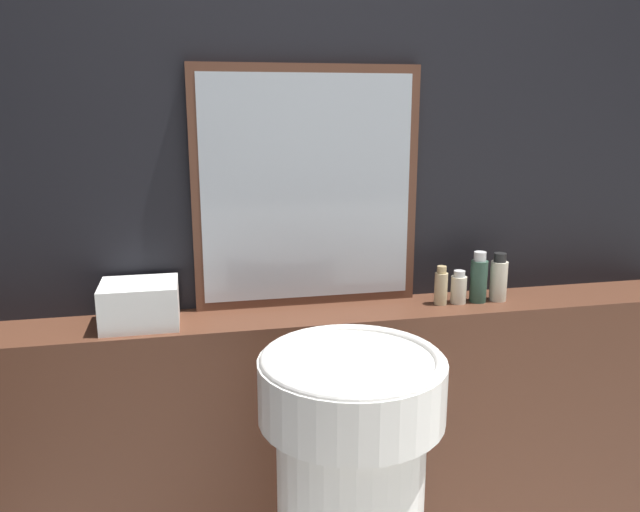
% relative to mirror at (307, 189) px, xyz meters
% --- Properties ---
extents(wall_back, '(8.00, 0.06, 2.50)m').
position_rel_mirror_xyz_m(wall_back, '(0.04, 0.05, -0.01)').
color(wall_back, black).
rests_on(wall_back, ground_plane).
extents(vanity_counter, '(2.33, 0.22, 0.91)m').
position_rel_mirror_xyz_m(vanity_counter, '(0.04, -0.09, -0.80)').
color(vanity_counter, '#512D1E').
rests_on(vanity_counter, ground_plane).
extents(mirror, '(0.66, 0.03, 0.69)m').
position_rel_mirror_xyz_m(mirror, '(0.00, 0.00, 0.00)').
color(mirror, '#563323').
rests_on(mirror, vanity_counter).
extents(towel_stack, '(0.20, 0.17, 0.12)m').
position_rel_mirror_xyz_m(towel_stack, '(-0.48, -0.09, -0.29)').
color(towel_stack, white).
rests_on(towel_stack, vanity_counter).
extents(shampoo_bottle, '(0.04, 0.04, 0.12)m').
position_rel_mirror_xyz_m(shampoo_bottle, '(0.39, -0.09, -0.29)').
color(shampoo_bottle, '#C6B284').
rests_on(shampoo_bottle, vanity_counter).
extents(conditioner_bottle, '(0.05, 0.05, 0.10)m').
position_rel_mirror_xyz_m(conditioner_bottle, '(0.45, -0.09, -0.30)').
color(conditioner_bottle, beige).
rests_on(conditioner_bottle, vanity_counter).
extents(lotion_bottle, '(0.05, 0.05, 0.15)m').
position_rel_mirror_xyz_m(lotion_bottle, '(0.51, -0.09, -0.27)').
color(lotion_bottle, '#2D4C3D').
rests_on(lotion_bottle, vanity_counter).
extents(body_wash_bottle, '(0.05, 0.05, 0.15)m').
position_rel_mirror_xyz_m(body_wash_bottle, '(0.57, -0.09, -0.28)').
color(body_wash_bottle, beige).
rests_on(body_wash_bottle, vanity_counter).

